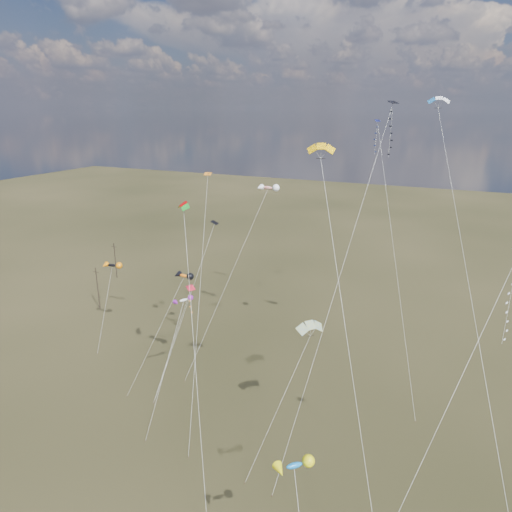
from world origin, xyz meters
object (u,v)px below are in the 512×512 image
at_px(parafoil_yellow, 322,149).
at_px(utility_pole_near, 98,288).
at_px(diamond_black_high, 384,150).
at_px(utility_pole_far, 115,260).
at_px(novelty_black_orange, 112,265).

bearing_deg(parafoil_yellow, utility_pole_near, 156.23).
bearing_deg(diamond_black_high, utility_pole_far, 160.62).
relative_size(utility_pole_near, parafoil_yellow, 0.24).
distance_m(utility_pole_near, diamond_black_high, 58.46).
relative_size(parafoil_yellow, novelty_black_orange, 2.64).
xyz_separation_m(utility_pole_far, novelty_black_orange, (18.31, -20.71, 8.02)).
xyz_separation_m(utility_pole_near, utility_pole_far, (-8.00, 14.00, 0.00)).
bearing_deg(diamond_black_high, utility_pole_near, 172.43).
bearing_deg(utility_pole_far, utility_pole_near, -60.26).
distance_m(utility_pole_far, diamond_black_high, 68.45).
distance_m(parafoil_yellow, novelty_black_orange, 45.64).
height_order(utility_pole_far, parafoil_yellow, parafoil_yellow).
bearing_deg(utility_pole_near, utility_pole_far, 119.74).
relative_size(utility_pole_near, novelty_black_orange, 0.63).
height_order(diamond_black_high, novelty_black_orange, diamond_black_high).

